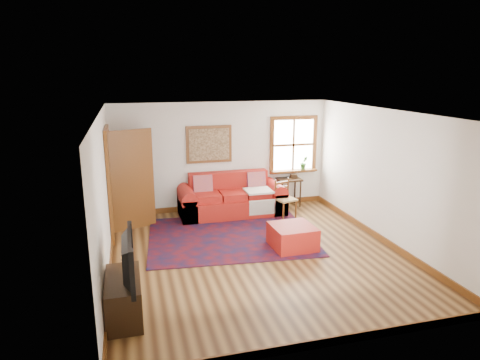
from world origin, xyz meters
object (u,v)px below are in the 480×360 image
object	(u,v)px
ladder_back_chair	(284,197)
media_cabinet	(124,297)
red_leather_sofa	(232,201)
red_ottoman	(292,237)
side_table	(289,183)

from	to	relation	value
ladder_back_chair	media_cabinet	xyz separation A→B (m)	(-3.45, -3.21, -0.18)
media_cabinet	ladder_back_chair	bearing A→B (deg)	42.99
red_leather_sofa	ladder_back_chair	distance (m)	1.21
red_leather_sofa	red_ottoman	world-z (taller)	red_leather_sofa
red_ottoman	side_table	xyz separation A→B (m)	(0.87, 2.43, 0.34)
red_ottoman	red_leather_sofa	bearing A→B (deg)	103.26
red_ottoman	media_cabinet	bearing A→B (deg)	-154.78
media_cabinet	side_table	bearing A→B (deg)	45.98
side_table	media_cabinet	xyz separation A→B (m)	(-3.85, -3.98, -0.28)
media_cabinet	red_ottoman	bearing A→B (deg)	27.48
red_leather_sofa	red_ottoman	xyz separation A→B (m)	(0.61, -2.20, -0.09)
red_leather_sofa	red_ottoman	size ratio (longest dim) A/B	3.14
red_ottoman	media_cabinet	distance (m)	3.36
ladder_back_chair	red_ottoman	bearing A→B (deg)	-105.60
red_ottoman	side_table	size ratio (longest dim) A/B	1.12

